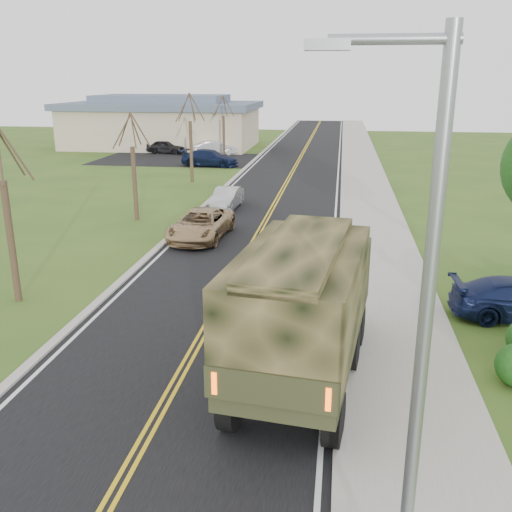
# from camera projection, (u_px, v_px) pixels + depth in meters

# --- Properties ---
(road) EXTENTS (8.00, 120.00, 0.01)m
(road) POSITION_uv_depth(u_px,v_px,m) (293.00, 172.00, 47.21)
(road) COLOR black
(road) RESTS_ON ground
(curb_right) EXTENTS (0.30, 120.00, 0.12)m
(curb_right) POSITION_uv_depth(u_px,v_px,m) (343.00, 172.00, 46.61)
(curb_right) COLOR #9E998E
(curb_right) RESTS_ON ground
(sidewalk_right) EXTENTS (3.20, 120.00, 0.10)m
(sidewalk_right) POSITION_uv_depth(u_px,v_px,m) (365.00, 173.00, 46.37)
(sidewalk_right) COLOR #9E998E
(sidewalk_right) RESTS_ON ground
(curb_left) EXTENTS (0.30, 120.00, 0.10)m
(curb_left) POSITION_uv_depth(u_px,v_px,m) (243.00, 170.00, 47.77)
(curb_left) COLOR #9E998E
(curb_left) RESTS_ON ground
(street_light) EXTENTS (1.65, 0.22, 8.00)m
(street_light) POSITION_uv_depth(u_px,v_px,m) (416.00, 333.00, 6.96)
(street_light) COLOR gray
(street_light) RESTS_ON ground
(bare_tree_a) EXTENTS (1.93, 2.26, 6.08)m
(bare_tree_a) POSITION_uv_depth(u_px,v_px,m) (9.00, 228.00, 19.08)
(bare_tree_a) COLOR #38281C
(bare_tree_a) RESTS_ON ground
(bare_tree_b) EXTENTS (1.83, 2.14, 5.73)m
(bare_tree_b) POSITION_uv_depth(u_px,v_px,m) (134.00, 175.00, 30.45)
(bare_tree_b) COLOR #38281C
(bare_tree_b) RESTS_ON ground
(bare_tree_c) EXTENTS (2.04, 2.39, 6.42)m
(bare_tree_c) POSITION_uv_depth(u_px,v_px,m) (191.00, 144.00, 41.70)
(bare_tree_c) COLOR #38281C
(bare_tree_c) RESTS_ON ground
(bare_tree_d) EXTENTS (1.88, 2.20, 5.91)m
(bare_tree_d) POSITION_uv_depth(u_px,v_px,m) (224.00, 133.00, 53.09)
(bare_tree_d) COLOR #38281C
(bare_tree_d) RESTS_ON ground
(commercial_building) EXTENTS (25.50, 21.50, 5.65)m
(commercial_building) POSITION_uv_depth(u_px,v_px,m) (163.00, 122.00, 63.72)
(commercial_building) COLOR tan
(commercial_building) RESTS_ON ground
(military_truck) EXTENTS (3.52, 7.85, 3.79)m
(military_truck) POSITION_uv_depth(u_px,v_px,m) (305.00, 300.00, 14.08)
(military_truck) COLOR black
(military_truck) RESTS_ON ground
(suv_champagne) EXTENTS (2.62, 5.15, 1.39)m
(suv_champagne) POSITION_uv_depth(u_px,v_px,m) (201.00, 224.00, 27.34)
(suv_champagne) COLOR tan
(suv_champagne) RESTS_ON ground
(sedan_silver) EXTENTS (1.52, 3.84, 1.24)m
(sedan_silver) POSITION_uv_depth(u_px,v_px,m) (227.00, 198.00, 33.65)
(sedan_silver) COLOR #B2B1B6
(sedan_silver) RESTS_ON ground
(lot_car_dark) EXTENTS (4.18, 2.10, 1.37)m
(lot_car_dark) POSITION_uv_depth(u_px,v_px,m) (166.00, 147.00, 58.39)
(lot_car_dark) COLOR black
(lot_car_dark) RESTS_ON ground
(lot_car_silver) EXTENTS (4.60, 2.95, 1.43)m
(lot_car_silver) POSITION_uv_depth(u_px,v_px,m) (215.00, 148.00, 57.37)
(lot_car_silver) COLOR #BCBBC1
(lot_car_silver) RESTS_ON ground
(lot_car_navy) EXTENTS (5.17, 2.49, 1.45)m
(lot_car_navy) POSITION_uv_depth(u_px,v_px,m) (210.00, 158.00, 49.92)
(lot_car_navy) COLOR #0E1734
(lot_car_navy) RESTS_ON ground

